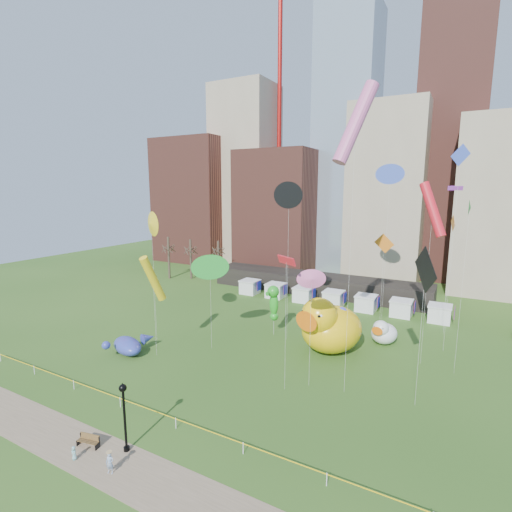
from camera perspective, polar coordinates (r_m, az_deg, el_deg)
The scene contains 32 objects.
ground at distance 32.91m, azimuth -11.77°, elevation -23.72°, with size 160.00×160.00×0.00m, color #294F18.
footpath at distance 30.05m, azimuth -18.76°, elevation -27.75°, with size 70.00×4.00×0.02m, color #77624A.
skyline at distance 83.14m, azimuth 18.08°, elevation 11.83°, with size 101.00×23.00×68.00m.
crane_left at distance 97.51m, azimuth 4.10°, elevation 27.17°, with size 23.00×1.00×76.00m.
pavilion at distance 68.35m, azimuth 8.93°, elevation -4.10°, with size 38.00×6.00×3.20m, color black.
vendor_tents at distance 61.46m, azimuth 11.42°, elevation -6.27°, with size 33.24×2.80×2.40m.
bare_trees at distance 79.17m, azimuth -9.48°, elevation -0.38°, with size 8.44×6.44×8.50m.
caution_tape at distance 32.54m, azimuth -11.81°, elevation -22.72°, with size 50.00×0.06×0.90m.
big_duck at distance 44.15m, azimuth 10.77°, elevation -10.18°, with size 8.32×9.44×6.63m.
small_duck at distance 48.52m, azimuth 18.36°, elevation -10.69°, with size 3.57×4.29×3.08m.
seahorse_green at distance 47.93m, azimuth 2.63°, elevation -6.54°, with size 1.83×2.10×6.34m.
seahorse_purple at distance 44.53m, azimuth 12.52°, elevation -9.26°, with size 1.55×1.76×5.16m.
whale_inflatable at distance 46.16m, azimuth -18.32°, elevation -12.41°, with size 5.21×5.84×2.05m.
park_bench at distance 32.65m, azimuth -23.53°, elevation -23.72°, with size 1.72×0.85×0.84m.
lamppost at distance 29.89m, azimuth -18.95°, elevation -20.73°, with size 0.54×0.54×5.15m.
woman at distance 29.62m, azimuth -20.83°, elevation -26.73°, with size 0.53×0.35×1.46m, color white.
toddler at distance 31.73m, azimuth -25.36°, elevation -24.86°, with size 0.34×0.25×0.97m, color white.
kite_0 at distance 33.25m, azimuth 4.53°, elevation -0.81°, with size 2.19×1.48×12.38m.
kite_1 at distance 34.56m, azimuth 8.23°, elevation -3.45°, with size 1.62×1.10×11.07m.
kite_2 at distance 33.45m, azimuth 23.80°, elevation -2.00°, with size 1.99×3.25×13.67m.
kite_3 at distance 40.80m, azimuth 29.10°, elevation 6.17°, with size 0.20×1.48×17.13m.
kite_4 at distance 45.59m, azimuth -15.24°, elevation 4.59°, with size 2.61×1.74×15.53m.
kite_5 at distance 54.53m, azimuth 19.26°, elevation 11.36°, with size 2.65×0.89×21.28m.
kite_6 at distance 51.91m, azimuth 27.13°, elevation 3.92°, with size 0.55×1.91×15.02m.
kite_7 at distance 53.81m, azimuth 27.40°, elevation 8.52°, with size 1.71×0.56×18.42m.
kite_8 at distance 41.64m, azimuth 24.69°, elevation 6.27°, with size 3.23×2.48×18.84m.
kite_9 at distance 33.49m, azimuth 14.56°, elevation 18.51°, with size 3.40×3.73×26.63m.
kite_10 at distance 44.64m, azimuth 4.89°, elevation 8.97°, with size 3.02×1.44×18.91m.
kite_11 at distance 42.83m, azimuth -6.84°, elevation -1.62°, with size 2.36×2.11×10.98m.
kite_12 at distance 42.34m, azimuth -15.01°, elevation -3.29°, with size 1.28×3.18×11.29m.
kite_13 at distance 46.31m, azimuth 27.99°, elevation 12.21°, with size 1.81×1.49×22.70m.
kite_14 at distance 53.98m, azimuth 18.45°, elevation 1.64°, with size 2.41×1.17×12.23m.
Camera 1 is at (18.26, -20.46, 18.19)m, focal length 27.00 mm.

